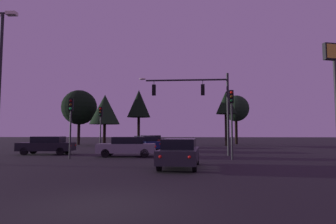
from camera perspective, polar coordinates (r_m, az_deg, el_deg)
name	(u,v)px	position (r m, az deg, el deg)	size (l,w,h in m)	color
ground_plane	(163,149)	(31.45, -0.95, -7.69)	(168.00, 168.00, 0.00)	black
traffic_signal_mast_arm	(201,98)	(22.59, 6.84, 2.91)	(7.41, 0.50, 6.70)	#232326
traffic_light_corner_left	(101,120)	(26.02, -13.87, -1.66)	(0.32, 0.36, 4.23)	#232326
traffic_light_corner_right	(71,116)	(20.76, -19.62, -0.77)	(0.33, 0.37, 4.29)	#232326
traffic_light_median	(232,111)	(19.21, 13.11, 0.29)	(0.32, 0.36, 4.76)	#232326
car_nearside_lane	(180,152)	(14.59, 2.47, -8.42)	(2.32, 4.73, 1.52)	#232328
car_crossing_left	(127,146)	(21.45, -8.52, -7.07)	(4.54, 2.08, 1.52)	gray
car_crossing_right	(47,145)	(25.53, -23.90, -6.31)	(4.63, 2.02, 1.52)	black
car_far_lane	(151,141)	(34.34, -3.56, -6.07)	(4.04, 4.37, 1.52)	#4C0F0F
car_parked_lot	(145,143)	(27.71, -4.80, -6.49)	(3.70, 4.27, 1.52)	#0F1947
parking_lot_lamp_post	(0,68)	(19.08, -31.58, 7.78)	(1.70, 0.36, 9.04)	#232326
store_sign_illuminated	(335,75)	(18.85, 31.51, 6.51)	(1.42, 0.60, 7.08)	#232326
tree_behind_sign	(139,104)	(43.23, -6.10, 1.69)	(3.65, 3.65, 8.57)	black
tree_left_far	(236,109)	(45.86, 13.95, 0.69)	(4.24, 4.24, 7.92)	black
tree_center_horizon	(105,110)	(40.18, -13.03, 0.49)	(4.31, 4.31, 7.29)	black
tree_right_cluster	(79,108)	(44.55, -18.00, 0.90)	(5.36, 5.36, 8.44)	black
tree_lot_edge	(226,103)	(39.54, 12.02, 1.75)	(2.91, 2.91, 7.73)	black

